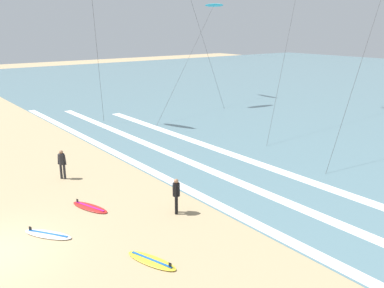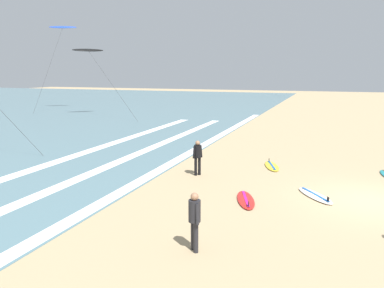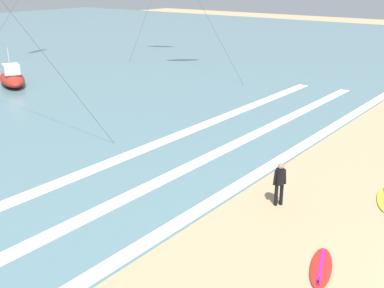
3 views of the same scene
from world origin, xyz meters
The scene contains 9 objects.
wave_foam_shoreline centered at (0.28, 9.08, 0.01)m, with size 52.41×0.59×0.01m, color white.
wave_foam_mid_break centered at (-1.67, 11.80, 0.01)m, with size 43.92×0.67×0.01m, color white.
wave_foam_outer_break centered at (0.16, 14.85, 0.01)m, with size 39.55×0.74×0.01m, color white.
surfer_left_far centered at (1.27, 7.08, 0.96)m, with size 0.45×0.39×1.60m.
surfer_left_near centered at (-5.89, 4.69, 0.96)m, with size 0.45×0.40×1.60m.
surfboard_foreground_flat centered at (-1.50, 4.26, 0.05)m, with size 2.18×1.24×0.25m.
surfboard_left_pile centered at (-0.12, 1.90, 0.05)m, with size 2.07×1.69×0.25m.
surfboard_right_spare centered at (3.96, 4.13, 0.05)m, with size 2.18×1.23×0.25m.
kite_cyan_low_near centered at (-21.84, 28.49, 9.97)m, with size 10.39×13.83×10.28m.
Camera 1 is at (15.04, -2.52, 7.95)m, focal length 39.01 mm.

